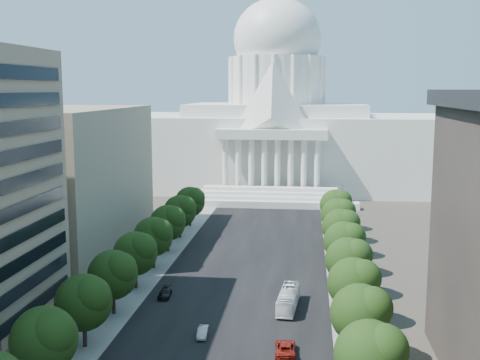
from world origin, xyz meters
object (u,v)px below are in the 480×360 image
at_px(car_red, 285,348).
at_px(city_bus, 288,299).
at_px(car_silver, 203,332).
at_px(car_dark_b, 165,293).

bearing_deg(car_red, city_bus, -92.15).
distance_m(car_silver, city_bus, 16.76).
distance_m(car_dark_b, city_bus, 20.66).
bearing_deg(car_dark_b, city_bus, -11.84).
relative_size(car_red, city_bus, 0.51).
distance_m(car_silver, car_dark_b, 17.61).
bearing_deg(city_bus, car_dark_b, 176.66).
height_order(car_red, city_bus, city_bus).
bearing_deg(car_silver, car_dark_b, 117.34).
bearing_deg(car_red, car_dark_b, -46.01).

